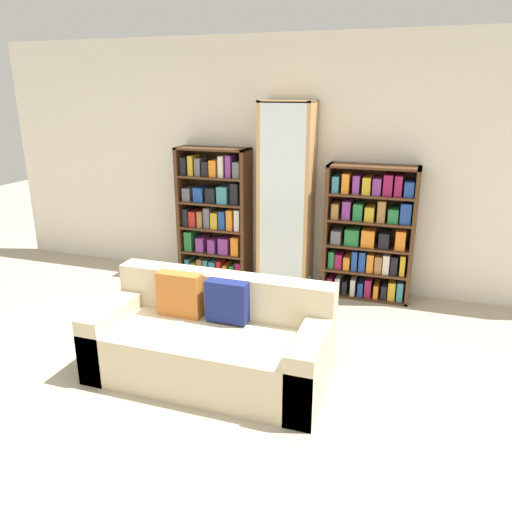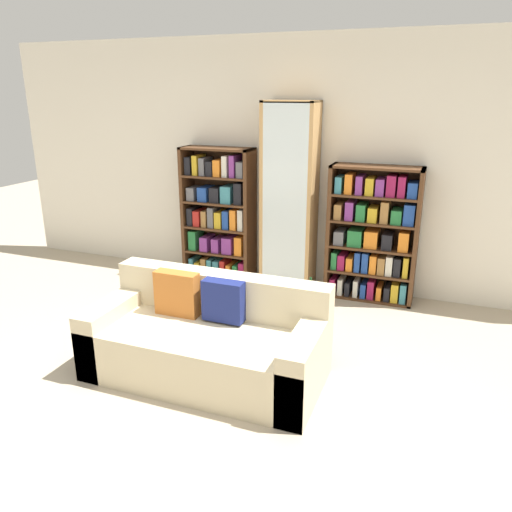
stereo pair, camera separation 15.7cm
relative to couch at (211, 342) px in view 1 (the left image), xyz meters
The scene contains 7 objects.
ground_plane 0.52m from the couch, 92.89° to the right, with size 16.00×16.00×0.00m, color tan.
wall_back 2.45m from the couch, 90.58° to the left, with size 7.19×0.06×2.70m.
couch is the anchor object (origin of this frame).
bookshelf_left 2.21m from the couch, 112.18° to the left, with size 0.83×0.32×1.53m.
display_cabinet 2.11m from the couch, 88.89° to the left, with size 0.56×0.36×2.04m.
bookshelf_right 2.25m from the couch, 64.51° to the left, with size 0.92×0.32×1.42m.
wine_bottle 1.46m from the couch, 71.64° to the left, with size 0.07×0.07×0.38m.
Camera 1 is at (1.47, -2.71, 2.13)m, focal length 35.00 mm.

